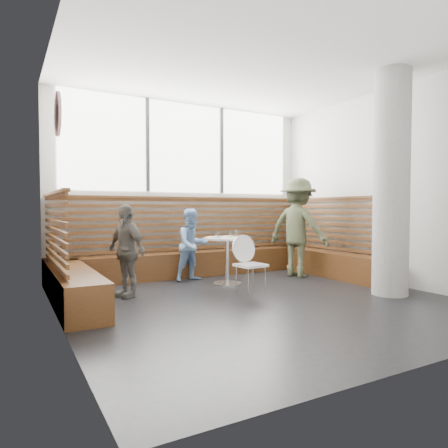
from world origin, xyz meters
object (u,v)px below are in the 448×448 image
cafe_chair (248,259)px  cafe_table (227,251)px  concrete_column (391,183)px  adult_man (298,227)px  child_back (192,245)px  child_left (126,251)px

cafe_chair → cafe_table: bearing=79.9°
concrete_column → cafe_table: size_ratio=4.16×
adult_man → concrete_column: bearing=163.1°
concrete_column → child_back: 3.29m
concrete_column → cafe_table: 2.68m
cafe_table → cafe_chair: 0.73m
cafe_table → child_back: child_back is taller
child_left → child_back: bearing=97.3°
child_back → child_left: child_left is taller
concrete_column → adult_man: size_ratio=1.78×
concrete_column → child_back: concrete_column is taller
cafe_table → child_left: 1.70m
cafe_table → adult_man: size_ratio=0.43×
concrete_column → cafe_chair: size_ratio=3.76×
adult_man → child_left: adult_man is taller
child_back → child_left: 1.50m
cafe_chair → child_left: 1.76m
concrete_column → cafe_table: (-1.68, 1.81, -1.05)m
concrete_column → adult_man: concrete_column is taller
cafe_chair → child_left: child_left is taller
cafe_table → concrete_column: bearing=-47.2°
cafe_table → cafe_chair: cafe_chair is taller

